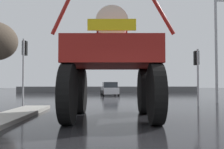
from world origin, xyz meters
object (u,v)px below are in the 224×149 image
object	(u,v)px
traffic_signal_near_right	(197,65)
sedan_ahead	(110,89)
streetlight_near_right	(218,44)
traffic_signal_near_left	(24,57)
oversize_sprayer	(112,61)

from	to	relation	value
traffic_signal_near_right	sedan_ahead	bearing A→B (deg)	108.65
streetlight_near_right	traffic_signal_near_left	bearing A→B (deg)	-169.73
oversize_sprayer	traffic_signal_near_left	distance (m)	7.08
traffic_signal_near_right	streetlight_near_right	xyz separation A→B (m)	(2.40, 2.27, 1.62)
sedan_ahead	streetlight_near_right	size ratio (longest dim) A/B	0.58
sedan_ahead	traffic_signal_near_left	distance (m)	15.43
traffic_signal_near_left	oversize_sprayer	bearing A→B (deg)	-45.64
oversize_sprayer	traffic_signal_near_right	xyz separation A→B (m)	(5.22, 5.05, 0.28)
traffic_signal_near_right	traffic_signal_near_left	bearing A→B (deg)	-179.95
traffic_signal_near_left	sedan_ahead	bearing A→B (deg)	69.61
traffic_signal_near_left	traffic_signal_near_right	bearing A→B (deg)	0.05
traffic_signal_near_left	traffic_signal_near_right	size ratio (longest dim) A/B	1.16
oversize_sprayer	traffic_signal_near_left	xyz separation A→B (m)	(-4.93, 5.04, 0.68)
oversize_sprayer	sedan_ahead	xyz separation A→B (m)	(0.39, 19.36, -1.46)
traffic_signal_near_left	traffic_signal_near_right	distance (m)	10.16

